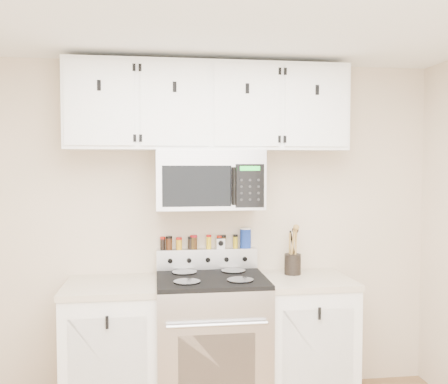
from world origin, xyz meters
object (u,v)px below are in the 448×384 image
object	(u,v)px
range	(211,342)
microwave	(209,179)
utensil_crock	(293,262)
salt_canister	(245,238)

from	to	relation	value
range	microwave	world-z (taller)	microwave
range	microwave	size ratio (longest dim) A/B	1.45
range	utensil_crock	xyz separation A→B (m)	(0.62, 0.13, 0.52)
microwave	utensil_crock	size ratio (longest dim) A/B	2.13
utensil_crock	microwave	bearing A→B (deg)	-179.90
range	salt_canister	size ratio (longest dim) A/B	7.07
range	utensil_crock	world-z (taller)	utensil_crock
salt_canister	range	bearing A→B (deg)	-136.21
microwave	range	bearing A→B (deg)	-90.23
range	utensil_crock	distance (m)	0.82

